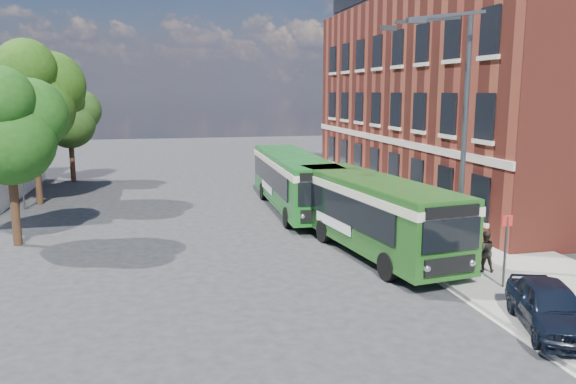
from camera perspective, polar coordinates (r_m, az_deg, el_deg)
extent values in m
plane|color=#272729|center=(21.25, 1.62, -7.38)|extent=(120.00, 120.00, 0.00)
cube|color=gray|center=(30.80, 10.56, -1.87)|extent=(6.00, 48.00, 0.15)
cube|color=beige|center=(29.75, 5.15, -2.30)|extent=(0.12, 48.00, 0.01)
cube|color=maroon|center=(36.93, 18.51, 9.02)|extent=(12.00, 26.00, 12.00)
cube|color=beige|center=(34.31, 9.59, 5.34)|extent=(0.12, 26.00, 0.35)
cylinder|color=#3A3D3F|center=(33.50, -25.76, 5.91)|extent=(0.10, 0.10, 9.00)
cube|color=#A31712|center=(33.42, -25.54, 12.97)|extent=(0.90, 0.02, 0.60)
cylinder|color=#3A3D3F|center=(21.33, 16.79, -7.33)|extent=(0.44, 0.44, 0.30)
cylinder|color=#3A3D3F|center=(20.48, 17.41, 4.37)|extent=(0.18, 0.18, 9.00)
cube|color=#3A3D3F|center=(19.42, 15.74, 16.89)|extent=(2.58, 0.46, 0.37)
cube|color=#3A3D3F|center=(20.48, 14.08, 16.59)|extent=(2.58, 0.46, 0.37)
cube|color=#3A3D3F|center=(18.41, 12.92, 16.61)|extent=(0.55, 0.22, 0.16)
cube|color=#3A3D3F|center=(20.37, 10.19, 16.06)|extent=(0.55, 0.22, 0.16)
cylinder|color=#3A3D3F|center=(19.45, 21.18, -5.91)|extent=(0.08, 0.08, 2.50)
cube|color=red|center=(19.19, 21.39, -2.74)|extent=(0.35, 0.04, 0.35)
cube|color=#1E4F18|center=(22.55, 8.64, -1.79)|extent=(3.83, 10.17, 2.45)
cube|color=#1E4F18|center=(22.85, 8.56, -4.92)|extent=(3.87, 10.22, 0.14)
cube|color=black|center=(22.20, 5.39, -1.58)|extent=(1.18, 8.06, 1.10)
cube|color=black|center=(23.42, 11.03, -1.11)|extent=(1.18, 8.06, 1.10)
cube|color=beige|center=(22.40, 8.70, 0.27)|extent=(3.89, 10.24, 0.32)
cube|color=#1E4F18|center=(22.34, 8.72, 1.18)|extent=(3.71, 10.06, 0.12)
cube|color=black|center=(18.44, 16.26, -4.22)|extent=(2.14, 0.37, 1.05)
cube|color=black|center=(18.27, 16.39, -1.95)|extent=(1.99, 0.35, 0.38)
cube|color=black|center=(18.70, 16.12, -7.20)|extent=(1.89, 0.34, 0.55)
sphere|color=silver|center=(18.24, 13.92, -7.54)|extent=(0.26, 0.26, 0.26)
sphere|color=silver|center=(19.22, 18.13, -6.84)|extent=(0.26, 0.26, 0.26)
cube|color=black|center=(26.89, 3.47, 0.72)|extent=(1.99, 0.35, 0.90)
cube|color=white|center=(22.98, 4.57, -3.09)|extent=(0.47, 3.18, 0.45)
cylinder|color=black|center=(19.66, 10.07, -7.47)|extent=(0.41, 1.03, 1.00)
cylinder|color=black|center=(20.91, 15.63, -6.62)|extent=(0.41, 1.03, 1.00)
cylinder|color=black|center=(24.20, 3.63, -3.97)|extent=(0.41, 1.03, 1.00)
cylinder|color=black|center=(25.23, 8.49, -3.48)|extent=(0.41, 1.03, 1.00)
cube|color=#17621C|center=(30.65, 0.53, 1.48)|extent=(2.75, 11.91, 2.45)
cube|color=#17621C|center=(30.87, 0.53, -0.86)|extent=(2.79, 11.96, 0.14)
cube|color=black|center=(30.68, -1.92, 1.72)|extent=(0.29, 10.06, 1.10)
cube|color=black|center=(31.21, 2.72, 1.86)|extent=(0.29, 10.06, 1.10)
cube|color=#F4EAC9|center=(30.54, 0.54, 3.01)|extent=(2.81, 11.98, 0.32)
cube|color=#17621C|center=(30.50, 0.54, 3.68)|extent=(2.65, 11.81, 0.12)
cube|color=black|center=(24.91, 3.43, -0.15)|extent=(2.15, 0.13, 1.05)
cube|color=black|center=(24.77, 3.45, 1.55)|extent=(2.00, 0.12, 0.38)
cube|color=black|center=(25.10, 3.41, -2.40)|extent=(1.90, 0.12, 0.55)
sphere|color=silver|center=(24.91, 1.51, -2.48)|extent=(0.26, 0.26, 0.26)
sphere|color=silver|center=(25.34, 5.25, -2.30)|extent=(0.26, 0.26, 0.26)
cube|color=black|center=(36.42, -1.45, 3.22)|extent=(2.00, 0.12, 0.90)
cube|color=white|center=(31.48, -2.15, 0.55)|extent=(0.11, 3.20, 0.45)
cylinder|color=black|center=(26.68, -0.06, -2.62)|extent=(0.30, 1.01, 1.00)
cylinder|color=black|center=(27.23, 4.78, -2.39)|extent=(0.30, 1.01, 1.00)
cylinder|color=black|center=(33.69, -2.54, 0.06)|extent=(0.30, 1.01, 1.00)
cylinder|color=black|center=(34.13, 1.34, 0.20)|extent=(0.30, 1.01, 1.00)
imported|color=black|center=(16.65, 25.05, -10.48)|extent=(2.74, 4.14, 1.31)
imported|color=black|center=(21.28, 15.12, -4.74)|extent=(0.78, 0.65, 1.82)
imported|color=black|center=(20.96, 19.34, -5.69)|extent=(0.85, 0.74, 1.47)
cylinder|color=#372414|center=(26.12, -25.98, -1.50)|extent=(0.36, 0.36, 3.17)
sphere|color=#1B4A13|center=(25.75, -26.48, 4.80)|extent=(3.75, 3.75, 3.75)
sphere|color=#1B4A13|center=(26.10, -24.80, 7.05)|extent=(3.17, 3.17, 3.17)
sphere|color=#1B4A13|center=(24.98, -27.17, 8.43)|extent=(2.59, 2.59, 2.59)
cylinder|color=#372414|center=(35.12, -24.09, 2.03)|extent=(0.36, 0.36, 3.94)
sphere|color=#234810|center=(34.85, -24.52, 7.87)|extent=(4.66, 4.66, 4.66)
sphere|color=#234810|center=(35.38, -22.99, 9.89)|extent=(3.94, 3.94, 3.94)
sphere|color=#234810|center=(34.40, -26.15, 8.93)|extent=(3.59, 3.59, 3.59)
sphere|color=#234810|center=(33.98, -25.08, 11.28)|extent=(3.23, 3.23, 3.23)
cylinder|color=#372414|center=(42.92, -21.06, 2.91)|extent=(0.36, 0.36, 2.98)
sphere|color=#213D13|center=(42.69, -21.29, 6.51)|extent=(3.52, 3.52, 3.52)
sphere|color=#213D13|center=(43.10, -20.37, 7.77)|extent=(2.98, 2.98, 2.98)
sphere|color=#213D13|center=(42.29, -22.25, 7.16)|extent=(2.70, 2.70, 2.70)
sphere|color=#213D13|center=(41.97, -21.56, 8.57)|extent=(2.43, 2.43, 2.43)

